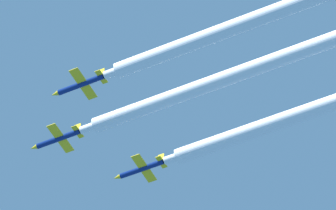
% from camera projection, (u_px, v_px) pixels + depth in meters
% --- Properties ---
extents(jet_lead, '(7.90, 11.50, 2.77)m').
position_uv_depth(jet_lead, '(57.00, 139.00, 251.64)').
color(jet_lead, navy).
extents(jet_left_wingman, '(7.90, 11.50, 2.77)m').
position_uv_depth(jet_left_wingman, '(80.00, 85.00, 239.41)').
color(jet_left_wingman, navy).
extents(jet_right_wingman, '(7.90, 11.50, 2.77)m').
position_uv_depth(jet_right_wingman, '(140.00, 169.00, 253.89)').
color(jet_right_wingman, navy).
extents(smoke_trail_lead, '(2.96, 80.40, 2.96)m').
position_uv_depth(smoke_trail_lead, '(273.00, 61.00, 238.55)').
color(smoke_trail_lead, white).
extents(smoke_trail_left_wingman, '(2.96, 66.40, 2.96)m').
position_uv_depth(smoke_trail_left_wingman, '(271.00, 14.00, 228.33)').
color(smoke_trail_left_wingman, white).
extents(smoke_trail_right_wingman, '(2.96, 71.06, 2.96)m').
position_uv_depth(smoke_trail_right_wingman, '(335.00, 102.00, 242.14)').
color(smoke_trail_right_wingman, white).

